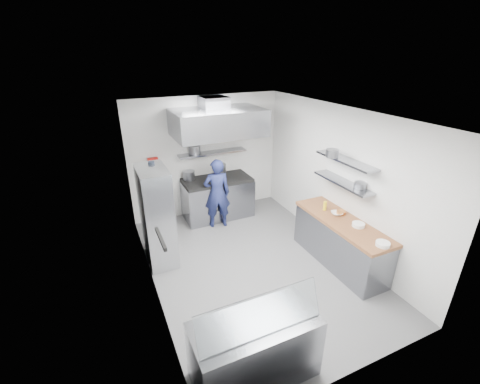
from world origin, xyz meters
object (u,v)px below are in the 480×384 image
gas_range (218,199)px  chef (217,194)px  wire_rack (157,216)px  display_case (255,349)px

gas_range → chef: 0.59m
gas_range → wire_rack: (-1.63, -1.20, 0.48)m
wire_rack → display_case: (0.53, -2.90, -0.50)m
gas_range → chef: chef is taller
gas_range → display_case: size_ratio=1.07×
wire_rack → display_case: bearing=-79.6°
chef → wire_rack: wire_rack is taller
gas_range → chef: size_ratio=1.00×
chef → gas_range: bearing=-100.0°
chef → wire_rack: (-1.46, -0.75, 0.13)m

